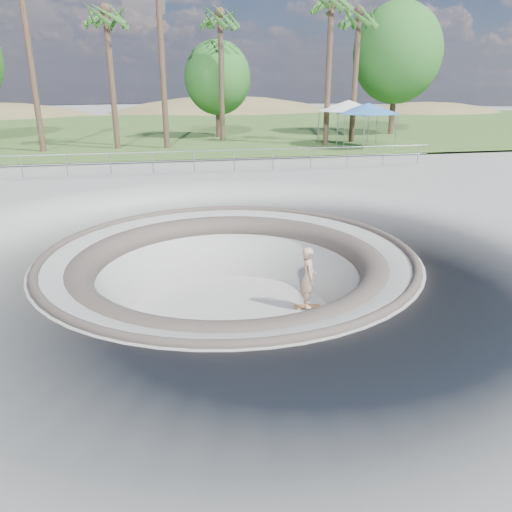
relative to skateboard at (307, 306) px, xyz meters
name	(u,v)px	position (x,y,z in m)	size (l,w,h in m)	color
ground	(229,253)	(-2.32, -0.03, 1.84)	(180.00, 180.00, 0.00)	#999994
skate_bowl	(230,313)	(-2.32, -0.03, 0.01)	(14.00, 14.00, 4.10)	#999994
grass_strip	(176,129)	(-2.32, 33.97, 2.06)	(180.00, 36.00, 0.12)	#3F6327
distant_hills	(199,166)	(1.46, 57.14, -5.18)	(103.20, 45.00, 28.60)	brown
safety_railing	(194,161)	(-2.32, 11.97, 2.53)	(25.00, 0.06, 1.03)	gray
skateboard	(307,306)	(0.00, 0.00, 0.00)	(0.80, 0.32, 0.08)	brown
skater	(308,277)	(0.00, 0.00, 0.93)	(0.67, 0.44, 1.82)	tan
canopy_white	(348,106)	(8.51, 19.58, 4.67)	(5.45, 5.45, 2.91)	gray
canopy_blue	(368,108)	(9.19, 17.97, 4.57)	(5.28, 5.28, 2.80)	gray
palm_b	(106,18)	(-6.55, 20.75, 9.71)	(2.60, 2.60, 8.99)	brown
palm_d	(220,21)	(0.64, 23.67, 9.98)	(2.60, 2.60, 9.28)	brown
palm_e	(332,5)	(7.10, 19.81, 10.64)	(2.60, 2.60, 9.98)	brown
palm_f	(359,20)	(9.47, 21.12, 9.99)	(2.60, 2.60, 9.28)	brown
bushy_tree_mid	(218,78)	(0.67, 26.08, 6.38)	(4.90, 4.45, 7.06)	brown
bushy_tree_right	(398,53)	(14.58, 25.62, 8.17)	(6.88, 6.25, 9.92)	brown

